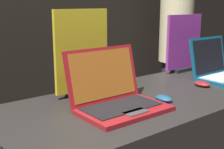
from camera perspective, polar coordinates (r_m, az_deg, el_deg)
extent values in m
cube|color=maroon|center=(1.37, 2.17, -6.52)|extent=(0.39, 0.25, 0.02)
cube|color=black|center=(1.38, 1.67, -5.85)|extent=(0.34, 0.18, 0.00)
cube|color=#3F3F42|center=(1.32, 4.31, -6.89)|extent=(0.11, 0.06, 0.00)
cube|color=maroon|center=(1.45, -1.76, 0.02)|extent=(0.39, 0.07, 0.25)
cube|color=#A5591E|center=(1.45, -1.60, 0.04)|extent=(0.35, 0.06, 0.22)
ellipsoid|color=navy|center=(1.54, 9.44, -4.34)|extent=(0.06, 0.10, 0.03)
cube|color=black|center=(1.63, -5.46, -3.31)|extent=(0.17, 0.07, 0.02)
cube|color=gold|center=(1.58, -5.63, 4.33)|extent=(0.31, 0.02, 0.41)
cube|color=#B7B7B7|center=(2.04, 19.82, -0.37)|extent=(0.29, 0.17, 0.00)
cube|color=#0F5170|center=(2.09, 17.15, 3.31)|extent=(0.33, 0.06, 0.23)
cube|color=black|center=(2.08, 17.31, 3.32)|extent=(0.29, 0.05, 0.20)
ellipsoid|color=maroon|center=(1.86, 16.17, -1.65)|extent=(0.07, 0.10, 0.03)
cube|color=black|center=(2.23, 12.75, 0.91)|extent=(0.18, 0.07, 0.02)
cube|color=purple|center=(2.19, 13.01, 5.88)|extent=(0.33, 0.02, 0.37)
cylinder|color=#282833|center=(3.30, 11.07, -4.55)|extent=(0.26, 0.26, 0.82)
cylinder|color=beige|center=(3.16, 11.68, 8.57)|extent=(0.32, 0.32, 0.68)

